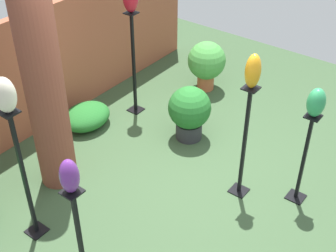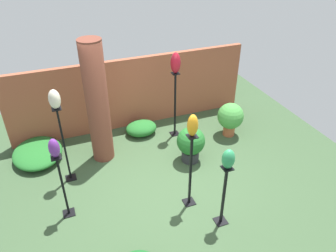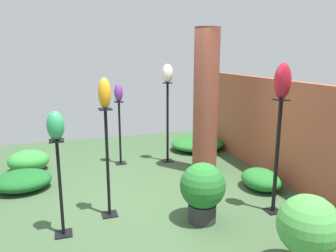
{
  "view_description": "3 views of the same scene",
  "coord_description": "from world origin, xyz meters",
  "px_view_note": "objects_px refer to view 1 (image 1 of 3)",
  "views": [
    {
      "loc": [
        -3.62,
        -2.41,
        3.87
      ],
      "look_at": [
        -0.12,
        0.26,
        0.74
      ],
      "focal_mm": 50.0,
      "sensor_mm": 36.0,
      "label": 1
    },
    {
      "loc": [
        -1.71,
        -4.37,
        4.28
      ],
      "look_at": [
        0.06,
        0.17,
        1.19
      ],
      "focal_mm": 35.0,
      "sensor_mm": 36.0,
      "label": 2
    },
    {
      "loc": [
        4.2,
        -1.1,
        2.1
      ],
      "look_at": [
        0.07,
        0.26,
        1.14
      ],
      "focal_mm": 35.0,
      "sensor_mm": 36.0,
      "label": 3
    }
  ],
  "objects_px": {
    "pedestal_ruby": "(134,68)",
    "art_vase_ivory": "(5,95)",
    "pedestal_violet": "(81,245)",
    "art_vase_violet": "(69,176)",
    "art_vase_amber": "(253,71)",
    "art_vase_jade": "(316,103)",
    "brick_pillar": "(45,90)",
    "pedestal_jade": "(303,163)",
    "pedestal_ivory": "(25,181)",
    "potted_plant_mid_left": "(189,111)",
    "pedestal_amber": "(244,147)",
    "potted_plant_front_left": "(207,62)"
  },
  "relations": [
    {
      "from": "pedestal_amber",
      "to": "art_vase_violet",
      "type": "relative_size",
      "value": 4.36
    },
    {
      "from": "pedestal_amber",
      "to": "art_vase_jade",
      "type": "height_order",
      "value": "art_vase_jade"
    },
    {
      "from": "brick_pillar",
      "to": "pedestal_amber",
      "type": "distance_m",
      "value": 2.28
    },
    {
      "from": "art_vase_ivory",
      "to": "art_vase_amber",
      "type": "relative_size",
      "value": 0.92
    },
    {
      "from": "pedestal_jade",
      "to": "pedestal_amber",
      "type": "bearing_deg",
      "value": 117.95
    },
    {
      "from": "potted_plant_mid_left",
      "to": "art_vase_ivory",
      "type": "bearing_deg",
      "value": 172.43
    },
    {
      "from": "art_vase_ivory",
      "to": "pedestal_ruby",
      "type": "bearing_deg",
      "value": 15.82
    },
    {
      "from": "pedestal_ruby",
      "to": "potted_plant_front_left",
      "type": "xyz_separation_m",
      "value": [
        1.17,
        -0.48,
        -0.24
      ]
    },
    {
      "from": "pedestal_amber",
      "to": "potted_plant_mid_left",
      "type": "bearing_deg",
      "value": 64.63
    },
    {
      "from": "pedestal_ivory",
      "to": "pedestal_jade",
      "type": "bearing_deg",
      "value": -42.55
    },
    {
      "from": "art_vase_jade",
      "to": "potted_plant_front_left",
      "type": "relative_size",
      "value": 0.41
    },
    {
      "from": "art_vase_violet",
      "to": "art_vase_ivory",
      "type": "xyz_separation_m",
      "value": [
        0.15,
        0.91,
        0.35
      ]
    },
    {
      "from": "pedestal_violet",
      "to": "potted_plant_mid_left",
      "type": "relative_size",
      "value": 1.59
    },
    {
      "from": "art_vase_amber",
      "to": "art_vase_jade",
      "type": "distance_m",
      "value": 0.73
    },
    {
      "from": "pedestal_ivory",
      "to": "potted_plant_front_left",
      "type": "bearing_deg",
      "value": 3.55
    },
    {
      "from": "pedestal_ivory",
      "to": "pedestal_amber",
      "type": "distance_m",
      "value": 2.36
    },
    {
      "from": "art_vase_violet",
      "to": "potted_plant_front_left",
      "type": "bearing_deg",
      "value": 16.74
    },
    {
      "from": "pedestal_violet",
      "to": "art_vase_violet",
      "type": "xyz_separation_m",
      "value": [
        0.0,
        0.0,
        0.83
      ]
    },
    {
      "from": "art_vase_ivory",
      "to": "potted_plant_mid_left",
      "type": "distance_m",
      "value": 2.75
    },
    {
      "from": "pedestal_ruby",
      "to": "pedestal_amber",
      "type": "bearing_deg",
      "value": -105.57
    },
    {
      "from": "pedestal_violet",
      "to": "pedestal_ivory",
      "type": "distance_m",
      "value": 0.94
    },
    {
      "from": "pedestal_amber",
      "to": "potted_plant_front_left",
      "type": "distance_m",
      "value": 2.42
    },
    {
      "from": "art_vase_amber",
      "to": "potted_plant_mid_left",
      "type": "distance_m",
      "value": 1.71
    },
    {
      "from": "brick_pillar",
      "to": "pedestal_jade",
      "type": "bearing_deg",
      "value": -59.72
    },
    {
      "from": "art_vase_amber",
      "to": "pedestal_ruby",
      "type": "bearing_deg",
      "value": 74.43
    },
    {
      "from": "pedestal_jade",
      "to": "art_vase_jade",
      "type": "bearing_deg",
      "value": 0.0
    },
    {
      "from": "pedestal_ruby",
      "to": "potted_plant_mid_left",
      "type": "relative_size",
      "value": 2.0
    },
    {
      "from": "pedestal_violet",
      "to": "potted_plant_mid_left",
      "type": "xyz_separation_m",
      "value": [
        2.55,
        0.59,
        -0.13
      ]
    },
    {
      "from": "brick_pillar",
      "to": "pedestal_jade",
      "type": "relative_size",
      "value": 2.18
    },
    {
      "from": "pedestal_ruby",
      "to": "potted_plant_mid_left",
      "type": "bearing_deg",
      "value": -93.82
    },
    {
      "from": "pedestal_ivory",
      "to": "potted_plant_mid_left",
      "type": "distance_m",
      "value": 2.44
    },
    {
      "from": "pedestal_amber",
      "to": "pedestal_ruby",
      "type": "bearing_deg",
      "value": 74.43
    },
    {
      "from": "art_vase_ivory",
      "to": "potted_plant_mid_left",
      "type": "height_order",
      "value": "art_vase_ivory"
    },
    {
      "from": "brick_pillar",
      "to": "art_vase_ivory",
      "type": "relative_size",
      "value": 7.26
    },
    {
      "from": "art_vase_ivory",
      "to": "potted_plant_front_left",
      "type": "height_order",
      "value": "art_vase_ivory"
    },
    {
      "from": "brick_pillar",
      "to": "art_vase_jade",
      "type": "bearing_deg",
      "value": -59.72
    },
    {
      "from": "pedestal_ivory",
      "to": "pedestal_jade",
      "type": "distance_m",
      "value": 2.98
    },
    {
      "from": "pedestal_amber",
      "to": "potted_plant_mid_left",
      "type": "xyz_separation_m",
      "value": [
        0.52,
        1.1,
        -0.23
      ]
    },
    {
      "from": "pedestal_jade",
      "to": "art_vase_ivory",
      "type": "bearing_deg",
      "value": 137.45
    },
    {
      "from": "art_vase_ivory",
      "to": "art_vase_amber",
      "type": "xyz_separation_m",
      "value": [
        1.88,
        -1.42,
        -0.11
      ]
    },
    {
      "from": "brick_pillar",
      "to": "pedestal_ivory",
      "type": "relative_size",
      "value": 1.62
    },
    {
      "from": "pedestal_ruby",
      "to": "potted_plant_front_left",
      "type": "bearing_deg",
      "value": -22.15
    },
    {
      "from": "brick_pillar",
      "to": "potted_plant_front_left",
      "type": "height_order",
      "value": "brick_pillar"
    },
    {
      "from": "pedestal_ruby",
      "to": "art_vase_ivory",
      "type": "distance_m",
      "value": 2.77
    },
    {
      "from": "pedestal_violet",
      "to": "potted_plant_mid_left",
      "type": "bearing_deg",
      "value": 13.1
    },
    {
      "from": "pedestal_ivory",
      "to": "art_vase_jade",
      "type": "distance_m",
      "value": 3.04
    },
    {
      "from": "pedestal_ivory",
      "to": "pedestal_ruby",
      "type": "height_order",
      "value": "pedestal_ivory"
    },
    {
      "from": "pedestal_ivory",
      "to": "art_vase_ivory",
      "type": "relative_size",
      "value": 4.47
    },
    {
      "from": "pedestal_ruby",
      "to": "potted_plant_front_left",
      "type": "relative_size",
      "value": 1.93
    },
    {
      "from": "potted_plant_mid_left",
      "to": "brick_pillar",
      "type": "bearing_deg",
      "value": 154.83
    }
  ]
}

